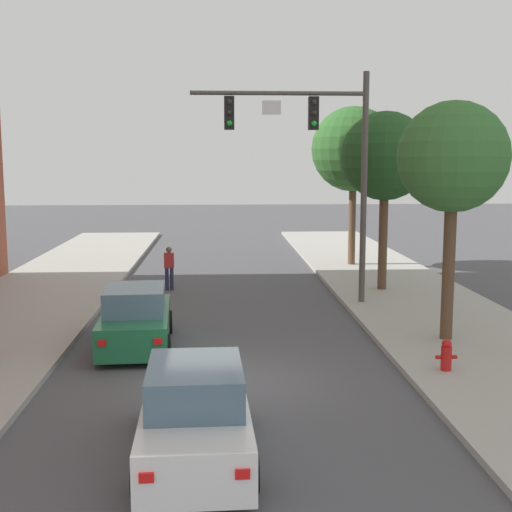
# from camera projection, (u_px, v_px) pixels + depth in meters

# --- Properties ---
(ground_plane) EXTENTS (120.00, 120.00, 0.00)m
(ground_plane) POSITION_uv_depth(u_px,v_px,m) (227.00, 382.00, 14.85)
(ground_plane) COLOR #4C4C51
(traffic_signal_mast) EXTENTS (5.73, 0.38, 7.50)m
(traffic_signal_mast) POSITION_uv_depth(u_px,v_px,m) (317.00, 146.00, 21.82)
(traffic_signal_mast) COLOR #514C47
(traffic_signal_mast) RESTS_ON sidewalk_right
(car_lead_green) EXTENTS (2.01, 4.32, 1.60)m
(car_lead_green) POSITION_uv_depth(u_px,v_px,m) (136.00, 320.00, 17.62)
(car_lead_green) COLOR #1E663D
(car_lead_green) RESTS_ON ground
(car_following_white) EXTENTS (1.92, 4.28, 1.60)m
(car_following_white) POSITION_uv_depth(u_px,v_px,m) (196.00, 415.00, 11.03)
(car_following_white) COLOR silver
(car_following_white) RESTS_ON ground
(pedestrian_crossing_road) EXTENTS (0.36, 0.22, 1.64)m
(pedestrian_crossing_road) POSITION_uv_depth(u_px,v_px,m) (169.00, 266.00, 25.28)
(pedestrian_crossing_road) COLOR #232847
(pedestrian_crossing_road) RESTS_ON ground
(fire_hydrant) EXTENTS (0.48, 0.24, 0.72)m
(fire_hydrant) POSITION_uv_depth(u_px,v_px,m) (446.00, 355.00, 15.19)
(fire_hydrant) COLOR red
(fire_hydrant) RESTS_ON sidewalk_right
(street_tree_nearest) EXTENTS (2.86, 2.86, 6.20)m
(street_tree_nearest) POSITION_uv_depth(u_px,v_px,m) (453.00, 159.00, 17.29)
(street_tree_nearest) COLOR brown
(street_tree_nearest) RESTS_ON sidewalk_right
(street_tree_second) EXTENTS (3.18, 3.18, 6.43)m
(street_tree_second) POSITION_uv_depth(u_px,v_px,m) (385.00, 157.00, 24.19)
(street_tree_second) COLOR brown
(street_tree_second) RESTS_ON sidewalk_right
(street_tree_third) EXTENTS (3.77, 3.77, 7.06)m
(street_tree_third) POSITION_uv_depth(u_px,v_px,m) (354.00, 150.00, 30.08)
(street_tree_third) COLOR brown
(street_tree_third) RESTS_ON sidewalk_right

